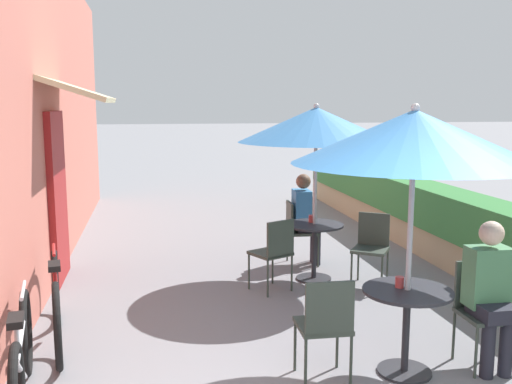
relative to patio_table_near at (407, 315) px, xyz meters
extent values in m
cube|color=#C66B5B|center=(-3.31, 3.74, 1.60)|extent=(0.24, 11.32, 4.20)
cube|color=maroon|center=(-3.15, 3.17, 0.55)|extent=(0.08, 0.96, 2.10)
cube|color=beige|center=(-2.84, 3.17, 1.85)|extent=(0.78, 1.80, 0.30)
cube|color=tan|center=(1.99, 3.64, -0.27)|extent=(0.44, 10.32, 0.45)
cube|color=#387A3D|center=(1.99, 3.64, 0.23)|extent=(0.60, 9.80, 0.56)
cylinder|color=#28282D|center=(0.00, 0.00, -0.49)|extent=(0.44, 0.44, 0.02)
cylinder|color=#28282D|center=(0.00, 0.00, -0.14)|extent=(0.06, 0.06, 0.69)
cylinder|color=#28282D|center=(0.00, 0.00, 0.20)|extent=(0.72, 0.72, 0.02)
cylinder|color=#B7B7BC|center=(0.00, 0.00, 0.55)|extent=(0.04, 0.04, 2.10)
cone|color=#387ABC|center=(0.00, 0.00, 1.44)|extent=(1.91, 1.91, 0.42)
sphere|color=#B7B7BC|center=(0.00, 0.00, 1.66)|extent=(0.07, 0.07, 0.07)
cube|color=#384238|center=(0.70, -0.02, -0.05)|extent=(0.41, 0.41, 0.04)
cube|color=#384238|center=(0.71, 0.17, 0.16)|extent=(0.38, 0.04, 0.42)
cylinder|color=#384238|center=(0.52, -0.19, -0.27)|extent=(0.02, 0.02, 0.45)
cylinder|color=#384238|center=(0.53, 0.17, -0.27)|extent=(0.02, 0.02, 0.45)
cylinder|color=#384238|center=(0.89, 0.16, -0.27)|extent=(0.02, 0.02, 0.45)
cylinder|color=#23232D|center=(0.62, -0.20, -0.26)|extent=(0.11, 0.11, 0.47)
cylinder|color=#23232D|center=(0.78, -0.20, -0.26)|extent=(0.11, 0.11, 0.47)
cube|color=#23232D|center=(0.70, -0.11, 0.03)|extent=(0.31, 0.37, 0.12)
cube|color=#4C8456|center=(0.70, 0.00, 0.28)|extent=(0.35, 0.23, 0.50)
sphere|color=beige|center=(0.70, -0.02, 0.65)|extent=(0.20, 0.20, 0.20)
cube|color=#384238|center=(-0.70, 0.02, -0.05)|extent=(0.41, 0.41, 0.04)
cube|color=#384238|center=(-0.71, -0.17, 0.16)|extent=(0.38, 0.04, 0.42)
cylinder|color=#384238|center=(-0.52, 0.19, -0.27)|extent=(0.02, 0.02, 0.45)
cylinder|color=#384238|center=(-0.88, 0.20, -0.27)|extent=(0.02, 0.02, 0.45)
cylinder|color=#384238|center=(-0.53, -0.17, -0.27)|extent=(0.02, 0.02, 0.45)
cylinder|color=#384238|center=(-0.89, -0.16, -0.27)|extent=(0.02, 0.02, 0.45)
cylinder|color=#B73D3D|center=(-0.04, 0.06, 0.26)|extent=(0.07, 0.07, 0.09)
cylinder|color=#28282D|center=(-0.02, 2.57, -0.49)|extent=(0.44, 0.44, 0.02)
cylinder|color=#28282D|center=(-0.02, 2.57, -0.14)|extent=(0.06, 0.06, 0.69)
cylinder|color=#28282D|center=(-0.02, 2.57, 0.20)|extent=(0.72, 0.72, 0.02)
cylinder|color=#B7B7BC|center=(-0.02, 2.57, 0.55)|extent=(0.04, 0.04, 2.10)
cone|color=#387ABC|center=(-0.02, 2.57, 1.44)|extent=(1.91, 1.91, 0.42)
sphere|color=#B7B7BC|center=(-0.02, 2.57, 1.66)|extent=(0.07, 0.07, 0.07)
cube|color=#384238|center=(0.02, 3.27, -0.05)|extent=(0.42, 0.42, 0.04)
cube|color=#384238|center=(-0.17, 3.28, 0.16)|extent=(0.05, 0.38, 0.42)
cylinder|color=#384238|center=(0.19, 3.08, -0.27)|extent=(0.02, 0.02, 0.45)
cylinder|color=#384238|center=(0.21, 3.44, -0.27)|extent=(0.02, 0.02, 0.45)
cylinder|color=#384238|center=(-0.17, 3.10, -0.27)|extent=(0.02, 0.02, 0.45)
cylinder|color=#384238|center=(-0.15, 3.46, -0.27)|extent=(0.02, 0.02, 0.45)
cylinder|color=#23232D|center=(0.19, 3.18, -0.26)|extent=(0.11, 0.11, 0.47)
cylinder|color=#23232D|center=(0.20, 3.34, -0.26)|extent=(0.11, 0.11, 0.47)
cube|color=#23232D|center=(0.11, 3.26, 0.03)|extent=(0.38, 0.32, 0.12)
cube|color=teal|center=(0.00, 3.27, 0.28)|extent=(0.24, 0.35, 0.50)
sphere|color=brown|center=(0.02, 3.27, 0.65)|extent=(0.20, 0.20, 0.20)
cube|color=#384238|center=(-0.65, 2.26, -0.05)|extent=(0.54, 0.54, 0.04)
cube|color=#384238|center=(-0.57, 2.09, 0.16)|extent=(0.35, 0.20, 0.42)
cylinder|color=#384238|center=(-0.57, 2.50, -0.27)|extent=(0.02, 0.02, 0.45)
cylinder|color=#384238|center=(-0.89, 2.34, -0.27)|extent=(0.02, 0.02, 0.45)
cylinder|color=#384238|center=(-0.41, 2.18, -0.27)|extent=(0.02, 0.02, 0.45)
cylinder|color=#384238|center=(-0.73, 2.01, -0.27)|extent=(0.02, 0.02, 0.45)
cube|color=#384238|center=(0.56, 2.18, -0.05)|extent=(0.55, 0.55, 0.04)
cube|color=#384238|center=(0.66, 2.34, 0.16)|extent=(0.33, 0.23, 0.42)
cylinder|color=#384238|center=(0.31, 2.13, -0.27)|extent=(0.02, 0.02, 0.45)
cylinder|color=#384238|center=(0.61, 1.93, -0.27)|extent=(0.02, 0.02, 0.45)
cylinder|color=#384238|center=(0.51, 2.43, -0.27)|extent=(0.02, 0.02, 0.45)
cylinder|color=#384238|center=(0.81, 2.23, -0.27)|extent=(0.02, 0.02, 0.45)
cylinder|color=#B73D3D|center=(-0.03, 2.68, 0.26)|extent=(0.07, 0.07, 0.09)
torus|color=black|center=(-3.04, 0.55, -0.14)|extent=(0.16, 0.71, 0.71)
cylinder|color=silver|center=(-2.96, 0.01, 0.05)|extent=(0.17, 0.86, 0.04)
cylinder|color=silver|center=(-2.93, -0.19, -0.13)|extent=(0.13, 0.63, 0.42)
cylinder|color=silver|center=(-2.91, -0.30, 0.16)|extent=(0.04, 0.04, 0.25)
cube|color=black|center=(-2.91, -0.30, 0.28)|extent=(0.13, 0.23, 0.05)
cylinder|color=silver|center=(-3.03, 0.51, 0.23)|extent=(0.10, 0.46, 0.03)
torus|color=black|center=(-2.98, 1.70, -0.13)|extent=(0.18, 0.74, 0.74)
torus|color=black|center=(-2.80, 0.61, -0.13)|extent=(0.18, 0.74, 0.74)
cylinder|color=#B21E1E|center=(-2.89, 1.15, 0.08)|extent=(0.18, 0.86, 0.04)
cylinder|color=#B21E1E|center=(-2.86, 0.96, -0.11)|extent=(0.14, 0.63, 0.42)
cylinder|color=#B21E1E|center=(-2.84, 0.85, 0.19)|extent=(0.04, 0.04, 0.26)
cube|color=black|center=(-2.84, 0.85, 0.32)|extent=(0.13, 0.23, 0.05)
cylinder|color=#B21E1E|center=(-2.97, 1.66, 0.26)|extent=(0.10, 0.46, 0.03)
camera|label=1|loc=(-2.01, -4.10, 1.69)|focal=40.00mm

